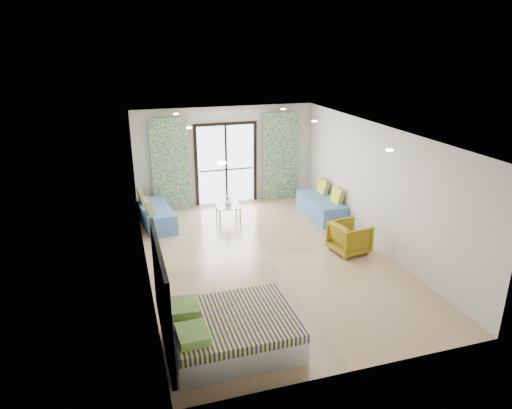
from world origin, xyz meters
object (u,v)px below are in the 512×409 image
object	(u,v)px
coffee_table	(228,207)
armchair	(350,236)
bed	(232,330)
daybed_left	(155,215)
daybed_right	(321,206)

from	to	relation	value
coffee_table	armchair	size ratio (longest dim) A/B	0.92
bed	daybed_left	bearing A→B (deg)	96.97
bed	daybed_right	distance (m)	5.85
coffee_table	armchair	distance (m)	3.32
daybed_left	coffee_table	size ratio (longest dim) A/B	2.64
coffee_table	armchair	bearing A→B (deg)	-51.48
daybed_right	coffee_table	size ratio (longest dim) A/B	2.57
daybed_left	armchair	xyz separation A→B (m)	(3.88, -2.83, 0.11)
bed	coffee_table	xyz separation A→B (m)	(1.17, 5.01, 0.09)
daybed_left	daybed_right	size ratio (longest dim) A/B	1.03
daybed_right	armchair	distance (m)	2.23
bed	daybed_left	size ratio (longest dim) A/B	1.01
daybed_left	coffee_table	world-z (taller)	daybed_left
bed	coffee_table	distance (m)	5.15
daybed_right	coffee_table	distance (m)	2.45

